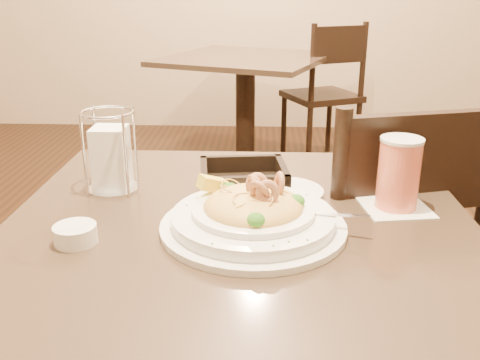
{
  "coord_description": "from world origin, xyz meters",
  "views": [
    {
      "loc": [
        0.04,
        -0.92,
        1.17
      ],
      "look_at": [
        0.0,
        0.02,
        0.82
      ],
      "focal_mm": 40.0,
      "sensor_mm": 36.0,
      "label": 1
    }
  ],
  "objects_px": {
    "pasta_bowl": "(253,214)",
    "side_plate": "(285,192)",
    "main_table": "(240,326)",
    "background_table": "(245,95)",
    "dining_chair_far": "(326,90)",
    "dining_chair_near": "(379,259)",
    "drink_glass": "(399,174)",
    "napkin_caddy": "(111,156)",
    "bread_basket": "(243,179)",
    "butter_ramekin": "(75,234)"
  },
  "relations": [
    {
      "from": "drink_glass",
      "to": "pasta_bowl",
      "type": "bearing_deg",
      "value": -158.18
    },
    {
      "from": "main_table",
      "to": "background_table",
      "type": "xyz_separation_m",
      "value": [
        -0.07,
        2.36,
        0.0
      ]
    },
    {
      "from": "pasta_bowl",
      "to": "side_plate",
      "type": "xyz_separation_m",
      "value": [
        0.07,
        0.18,
        -0.03
      ]
    },
    {
      "from": "main_table",
      "to": "pasta_bowl",
      "type": "bearing_deg",
      "value": -46.2
    },
    {
      "from": "butter_ramekin",
      "to": "bread_basket",
      "type": "bearing_deg",
      "value": 44.46
    },
    {
      "from": "background_table",
      "to": "bread_basket",
      "type": "xyz_separation_m",
      "value": [
        0.07,
        -2.17,
        0.25
      ]
    },
    {
      "from": "background_table",
      "to": "dining_chair_far",
      "type": "height_order",
      "value": "dining_chair_far"
    },
    {
      "from": "dining_chair_far",
      "to": "bread_basket",
      "type": "distance_m",
      "value": 2.42
    },
    {
      "from": "main_table",
      "to": "side_plate",
      "type": "xyz_separation_m",
      "value": [
        0.09,
        0.15,
        0.24
      ]
    },
    {
      "from": "bread_basket",
      "to": "dining_chair_far",
      "type": "bearing_deg",
      "value": 79.31
    },
    {
      "from": "napkin_caddy",
      "to": "bread_basket",
      "type": "bearing_deg",
      "value": 4.63
    },
    {
      "from": "pasta_bowl",
      "to": "napkin_caddy",
      "type": "xyz_separation_m",
      "value": [
        -0.31,
        0.19,
        0.05
      ]
    },
    {
      "from": "pasta_bowl",
      "to": "background_table",
      "type": "bearing_deg",
      "value": 92.28
    },
    {
      "from": "drink_glass",
      "to": "side_plate",
      "type": "xyz_separation_m",
      "value": [
        -0.22,
        0.06,
        -0.07
      ]
    },
    {
      "from": "side_plate",
      "to": "main_table",
      "type": "bearing_deg",
      "value": -121.18
    },
    {
      "from": "dining_chair_near",
      "to": "drink_glass",
      "type": "xyz_separation_m",
      "value": [
        -0.03,
        -0.22,
        0.31
      ]
    },
    {
      "from": "napkin_caddy",
      "to": "background_table",
      "type": "bearing_deg",
      "value": 84.41
    },
    {
      "from": "pasta_bowl",
      "to": "dining_chair_far",
      "type": "bearing_deg",
      "value": 80.73
    },
    {
      "from": "dining_chair_near",
      "to": "bread_basket",
      "type": "relative_size",
      "value": 4.55
    },
    {
      "from": "background_table",
      "to": "drink_glass",
      "type": "bearing_deg",
      "value": -80.51
    },
    {
      "from": "dining_chair_far",
      "to": "background_table",
      "type": "bearing_deg",
      "value": -4.63
    },
    {
      "from": "main_table",
      "to": "background_table",
      "type": "bearing_deg",
      "value": 91.67
    },
    {
      "from": "background_table",
      "to": "dining_chair_far",
      "type": "xyz_separation_m",
      "value": [
        0.51,
        0.19,
        -0.01
      ]
    },
    {
      "from": "bread_basket",
      "to": "side_plate",
      "type": "height_order",
      "value": "bread_basket"
    },
    {
      "from": "dining_chair_near",
      "to": "drink_glass",
      "type": "height_order",
      "value": "dining_chair_near"
    },
    {
      "from": "butter_ramekin",
      "to": "pasta_bowl",
      "type": "bearing_deg",
      "value": 11.96
    },
    {
      "from": "background_table",
      "to": "dining_chair_near",
      "type": "xyz_separation_m",
      "value": [
        0.41,
        -2.05,
        -0.01
      ]
    },
    {
      "from": "main_table",
      "to": "side_plate",
      "type": "distance_m",
      "value": 0.3
    },
    {
      "from": "pasta_bowl",
      "to": "side_plate",
      "type": "height_order",
      "value": "pasta_bowl"
    },
    {
      "from": "main_table",
      "to": "dining_chair_far",
      "type": "xyz_separation_m",
      "value": [
        0.45,
        2.55,
        -0.01
      ]
    },
    {
      "from": "dining_chair_near",
      "to": "napkin_caddy",
      "type": "height_order",
      "value": "dining_chair_near"
    },
    {
      "from": "bread_basket",
      "to": "dining_chair_near",
      "type": "bearing_deg",
      "value": 19.79
    },
    {
      "from": "dining_chair_far",
      "to": "butter_ramekin",
      "type": "xyz_separation_m",
      "value": [
        -0.73,
        -2.64,
        0.26
      ]
    },
    {
      "from": "main_table",
      "to": "dining_chair_near",
      "type": "bearing_deg",
      "value": 41.89
    },
    {
      "from": "pasta_bowl",
      "to": "side_plate",
      "type": "relative_size",
      "value": 2.3
    },
    {
      "from": "dining_chair_near",
      "to": "drink_glass",
      "type": "distance_m",
      "value": 0.38
    },
    {
      "from": "side_plate",
      "to": "dining_chair_near",
      "type": "bearing_deg",
      "value": 31.93
    },
    {
      "from": "dining_chair_far",
      "to": "napkin_caddy",
      "type": "relative_size",
      "value": 5.21
    },
    {
      "from": "drink_glass",
      "to": "main_table",
      "type": "bearing_deg",
      "value": -164.39
    },
    {
      "from": "butter_ramekin",
      "to": "side_plate",
      "type": "bearing_deg",
      "value": 33.1
    },
    {
      "from": "main_table",
      "to": "background_table",
      "type": "distance_m",
      "value": 2.36
    },
    {
      "from": "background_table",
      "to": "pasta_bowl",
      "type": "xyz_separation_m",
      "value": [
        0.09,
        -2.39,
        0.26
      ]
    },
    {
      "from": "dining_chair_near",
      "to": "pasta_bowl",
      "type": "bearing_deg",
      "value": 31.63
    },
    {
      "from": "background_table",
      "to": "butter_ramekin",
      "type": "xyz_separation_m",
      "value": [
        -0.21,
        -2.45,
        0.25
      ]
    },
    {
      "from": "butter_ramekin",
      "to": "napkin_caddy",
      "type": "bearing_deg",
      "value": 90.23
    },
    {
      "from": "main_table",
      "to": "drink_glass",
      "type": "xyz_separation_m",
      "value": [
        0.31,
        0.09,
        0.3
      ]
    },
    {
      "from": "background_table",
      "to": "dining_chair_far",
      "type": "bearing_deg",
      "value": 19.97
    },
    {
      "from": "bread_basket",
      "to": "side_plate",
      "type": "distance_m",
      "value": 0.1
    },
    {
      "from": "main_table",
      "to": "butter_ramekin",
      "type": "bearing_deg",
      "value": -161.86
    },
    {
      "from": "background_table",
      "to": "side_plate",
      "type": "bearing_deg",
      "value": -85.84
    }
  ]
}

